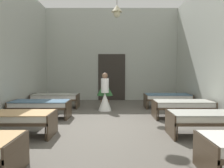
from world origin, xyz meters
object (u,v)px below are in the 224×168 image
Objects in this scene: bed_left_row_3 at (56,97)px; nurse_near_aisle at (105,97)px; bed_right_row_2 at (183,105)px; bed_right_row_3 at (168,97)px; bed_left_row_1 at (14,118)px; bed_right_row_1 at (210,118)px; potted_plant at (105,90)px; bed_left_row_2 at (41,105)px.

nurse_near_aisle is at bearing -16.28° from bed_left_row_3.
bed_right_row_2 and bed_right_row_3 have the same top height.
bed_left_row_1 and bed_right_row_1 have the same top height.
bed_right_row_3 is (4.68, 3.80, 0.00)m from bed_left_row_1.
bed_right_row_2 is 1.66× the size of potted_plant.
potted_plant is (-2.62, 3.64, 0.31)m from bed_right_row_1.
nurse_near_aisle is 1.30× the size of potted_plant.
bed_right_row_1 is at bearing -54.31° from potted_plant.
bed_left_row_1 is 1.00× the size of bed_right_row_1.
bed_right_row_3 is (4.68, 1.90, 0.00)m from bed_left_row_2.
potted_plant reaches higher than bed_right_row_2.
bed_right_row_1 is 4.12m from nurse_near_aisle.
bed_left_row_2 is at bearing 157.91° from bed_right_row_1.
bed_right_row_1 and bed_left_row_3 have the same top height.
bed_right_row_3 is at bearing -115.53° from nurse_near_aisle.
bed_left_row_3 is (-4.68, 1.90, 0.00)m from bed_right_row_2.
potted_plant is (2.07, 3.64, 0.31)m from bed_left_row_1.
bed_left_row_3 is 2.10m from potted_plant.
potted_plant is (-2.62, -0.16, 0.31)m from bed_right_row_3.
nurse_near_aisle is (-2.60, -0.61, 0.09)m from bed_right_row_3.
bed_left_row_1 is at bearing -90.00° from bed_left_row_3.
potted_plant is (2.07, -0.16, 0.31)m from bed_left_row_3.
bed_left_row_3 is at bearing 35.05° from nurse_near_aisle.
bed_right_row_1 is 1.00× the size of bed_left_row_2.
bed_right_row_3 is (0.00, 1.90, 0.00)m from bed_right_row_2.
bed_left_row_3 is 4.68m from bed_right_row_3.
bed_left_row_1 is at bearing 108.25° from nurse_near_aisle.
bed_right_row_1 is at bearing -179.49° from nurse_near_aisle.
bed_right_row_2 is (0.00, 1.90, 0.00)m from bed_right_row_1.
bed_left_row_3 is 1.00× the size of bed_right_row_3.
bed_left_row_1 is 6.03m from bed_right_row_3.
potted_plant is at bearing 60.43° from bed_left_row_1.
bed_left_row_2 is (-4.68, 1.90, 0.00)m from bed_right_row_1.
bed_right_row_2 is 1.90m from bed_right_row_3.
nurse_near_aisle is 0.50m from potted_plant.
bed_left_row_1 is 4.20m from potted_plant.
potted_plant is at bearing 146.36° from bed_right_row_2.
bed_left_row_2 is 2.72m from potted_plant.
bed_left_row_2 is at bearing -157.91° from bed_right_row_3.
bed_right_row_1 is 1.00× the size of bed_left_row_3.
potted_plant is at bearing -176.51° from bed_right_row_3.
bed_right_row_2 is 1.28× the size of nurse_near_aisle.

